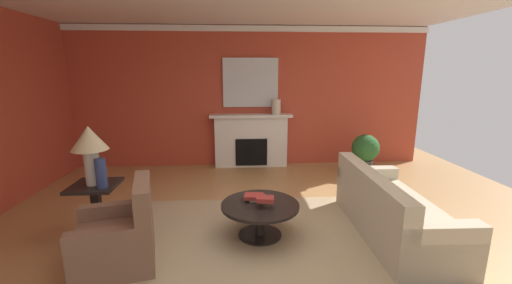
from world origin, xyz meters
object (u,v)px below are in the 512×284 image
fireplace (251,142)px  side_table (97,206)px  vase_on_side_table (101,173)px  mantel_mirror (251,83)px  table_lamp (90,144)px  potted_plant (365,151)px  vase_mantel_right (276,107)px  armchair_near_window (119,239)px  sofa (391,213)px  coffee_table (260,212)px

fireplace → side_table: (-2.13, -3.00, -0.16)m
side_table → vase_on_side_table: vase_on_side_table is taller
mantel_mirror → table_lamp: (-2.13, -3.12, -0.63)m
fireplace → mantel_mirror: 1.31m
table_lamp → potted_plant: table_lamp is taller
table_lamp → potted_plant: (4.48, 2.30, -0.73)m
vase_mantel_right → potted_plant: size_ratio=0.39×
mantel_mirror → armchair_near_window: bearing=-113.0°
mantel_mirror → table_lamp: 3.83m
mantel_mirror → vase_on_side_table: 3.92m
fireplace → sofa: size_ratio=0.85×
potted_plant → vase_on_side_table: bearing=-150.7°
fireplace → mantel_mirror: bearing=90.0°
sofa → table_lamp: bearing=176.9°
armchair_near_window → coffee_table: size_ratio=0.97×
potted_plant → coffee_table: bearing=-133.8°
side_table → vase_on_side_table: 0.52m
potted_plant → armchair_near_window: bearing=-142.8°
coffee_table → table_lamp: 2.29m
vase_on_side_table → vase_mantel_right: vase_mantel_right is taller
coffee_table → armchair_near_window: bearing=-161.5°
fireplace → potted_plant: 2.44m
sofa → vase_on_side_table: bearing=178.6°
mantel_mirror → coffee_table: bearing=-90.6°
fireplace → table_lamp: 3.74m
fireplace → side_table: fireplace is taller
armchair_near_window → table_lamp: (-0.52, 0.70, 0.92)m
armchair_near_window → vase_mantel_right: bearing=59.3°
side_table → potted_plant: (4.48, 2.30, 0.09)m
side_table → potted_plant: size_ratio=0.84×
sofa → table_lamp: size_ratio=2.82×
armchair_near_window → vase_mantel_right: (2.17, 3.65, 1.04)m
potted_plant → side_table: bearing=-152.8°
mantel_mirror → potted_plant: 2.83m
mantel_mirror → sofa: size_ratio=0.57×
side_table → vase_mantel_right: (2.68, 2.95, 0.94)m
sofa → potted_plant: 2.61m
table_lamp → vase_on_side_table: (0.15, -0.12, -0.34)m
coffee_table → vase_mantel_right: vase_mantel_right is taller
armchair_near_window → potted_plant: 4.97m
fireplace → armchair_near_window: size_ratio=1.85×
sofa → coffee_table: size_ratio=2.12×
side_table → mantel_mirror: bearing=55.6°
armchair_near_window → vase_mantel_right: vase_mantel_right is taller
mantel_mirror → vase_mantel_right: (0.55, -0.17, -0.51)m
armchair_near_window → coffee_table: (1.59, 0.53, 0.03)m
armchair_near_window → vase_on_side_table: size_ratio=2.65×
potted_plant → vase_mantel_right: bearing=160.2°
mantel_mirror → vase_mantel_right: 0.77m
mantel_mirror → armchair_near_window: 4.43m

